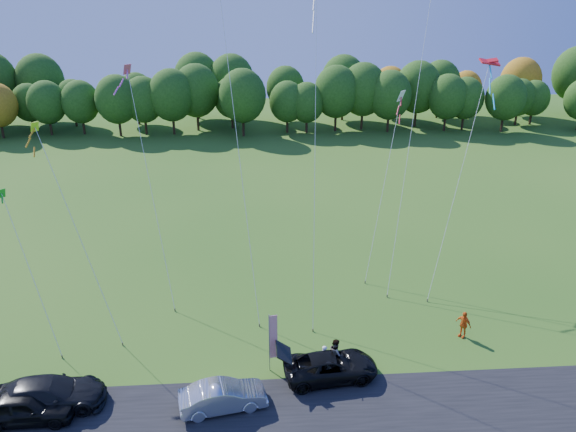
{
  "coord_description": "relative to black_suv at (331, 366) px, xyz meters",
  "views": [
    {
      "loc": [
        -2.23,
        -26.5,
        20.78
      ],
      "look_at": [
        0.0,
        6.0,
        7.0
      ],
      "focal_mm": 35.0,
      "sensor_mm": 36.0,
      "label": 1
    }
  ],
  "objects": [
    {
      "name": "kite_parafoil_orange",
      "position": [
        8.12,
        14.85,
        14.1
      ],
      "size": [
        7.87,
        13.73,
        30.15
      ],
      "color": "#4C3F33",
      "rests_on": "ground"
    },
    {
      "name": "kite_delta_blue",
      "position": [
        -5.42,
        10.7,
        14.94
      ],
      "size": [
        4.4,
        11.71,
        32.04
      ],
      "color": "#4C3F33",
      "rests_on": "ground"
    },
    {
      "name": "black_suv",
      "position": [
        0.0,
        0.0,
        0.0
      ],
      "size": [
        5.54,
        3.04,
        1.47
      ],
      "primitive_type": "imported",
      "rotation": [
        0.0,
        0.0,
        1.69
      ],
      "color": "black",
      "rests_on": "ground"
    },
    {
      "name": "person_east",
      "position": [
        8.81,
        3.34,
        0.16
      ],
      "size": [
        0.99,
        1.1,
        1.79
      ],
      "primitive_type": "imported",
      "rotation": [
        0.0,
        0.0,
        -0.91
      ],
      "color": "orange",
      "rests_on": "ground"
    },
    {
      "name": "kite_parafoil_rainbow",
      "position": [
        10.61,
        11.37,
        7.03
      ],
      "size": [
        7.08,
        8.2,
        15.86
      ],
      "color": "#4C3F33",
      "rests_on": "ground"
    },
    {
      "name": "kite_diamond_green",
      "position": [
        -17.44,
        4.97,
        3.85
      ],
      "size": [
        4.0,
        4.82,
        9.54
      ],
      "color": "#4C3F33",
      "rests_on": "ground"
    },
    {
      "name": "person_tailgate_b",
      "position": [
        0.4,
        0.85,
        0.22
      ],
      "size": [
        0.76,
        0.95,
        1.9
      ],
      "primitive_type": "imported",
      "rotation": [
        0.0,
        0.0,
        1.61
      ],
      "color": "gray",
      "rests_on": "ground"
    },
    {
      "name": "ground",
      "position": [
        -1.93,
        1.03,
        -0.73
      ],
      "size": [
        160.0,
        160.0,
        0.0
      ],
      "primitive_type": "plane",
      "color": "#275817"
    },
    {
      "name": "tree_line",
      "position": [
        -1.93,
        56.03,
        -0.73
      ],
      "size": [
        116.0,
        12.0,
        10.0
      ],
      "primitive_type": null,
      "color": "#1E4711",
      "rests_on": "ground"
    },
    {
      "name": "person_tailgate_a",
      "position": [
        -0.25,
        0.79,
        0.04
      ],
      "size": [
        0.55,
        0.66,
        1.55
      ],
      "primitive_type": "imported",
      "rotation": [
        0.0,
        0.0,
        1.95
      ],
      "color": "white",
      "rests_on": "ground"
    },
    {
      "name": "kite_diamond_pink",
      "position": [
        -11.02,
        10.92,
        6.94
      ],
      "size": [
        3.46,
        7.38,
        15.81
      ],
      "color": "#4C3F33",
      "rests_on": "ground"
    },
    {
      "name": "silver_sedan",
      "position": [
        -5.95,
        -2.07,
        0.01
      ],
      "size": [
        4.77,
        2.43,
        1.5
      ],
      "primitive_type": "imported",
      "rotation": [
        0.0,
        0.0,
        1.76
      ],
      "color": "silver",
      "rests_on": "ground"
    },
    {
      "name": "feather_flag",
      "position": [
        -3.23,
        0.88,
        1.55
      ],
      "size": [
        0.49,
        0.15,
        3.74
      ],
      "color": "#999999",
      "rests_on": "ground"
    },
    {
      "name": "kite_diamond_white",
      "position": [
        5.54,
        12.9,
        5.83
      ],
      "size": [
        3.72,
        5.73,
        13.66
      ],
      "color": "#4C3F33",
      "rests_on": "ground"
    },
    {
      "name": "dark_truck_a",
      "position": [
        -15.05,
        -1.39,
        0.11
      ],
      "size": [
        6.04,
        2.96,
        1.69
      ],
      "primitive_type": "imported",
      "rotation": [
        0.0,
        0.0,
        1.67
      ],
      "color": "black",
      "rests_on": "ground"
    },
    {
      "name": "kite_delta_red",
      "position": [
        -0.02,
        9.35,
        10.97
      ],
      "size": [
        2.41,
        10.06,
        22.82
      ],
      "color": "#4C3F33",
      "rests_on": "ground"
    },
    {
      "name": "kite_diamond_yellow",
      "position": [
        -14.79,
        6.39,
        5.63
      ],
      "size": [
        5.42,
        5.65,
        13.13
      ],
      "color": "#4C3F33",
      "rests_on": "ground"
    },
    {
      "name": "dark_truck_b",
      "position": [
        -15.85,
        -2.23,
        0.08
      ],
      "size": [
        4.85,
        2.03,
        1.64
      ],
      "primitive_type": "imported",
      "rotation": [
        0.0,
        0.0,
        1.59
      ],
      "color": "black",
      "rests_on": "ground"
    },
    {
      "name": "asphalt_strip",
      "position": [
        -1.93,
        -2.97,
        -0.73
      ],
      "size": [
        90.0,
        6.0,
        0.01
      ],
      "primitive_type": "cube",
      "color": "black",
      "rests_on": "ground"
    }
  ]
}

